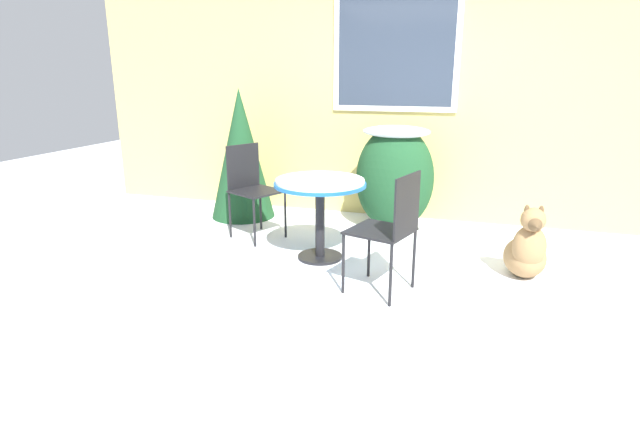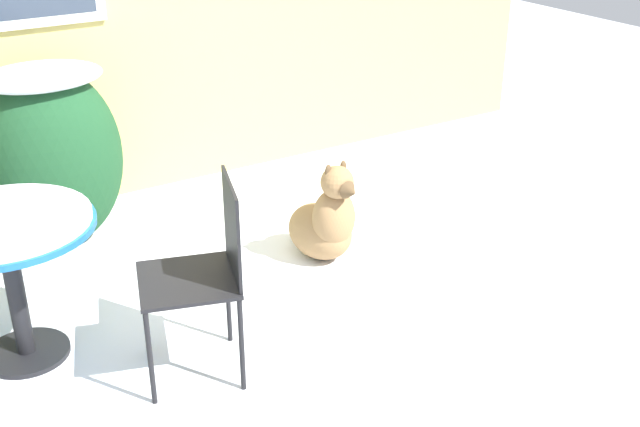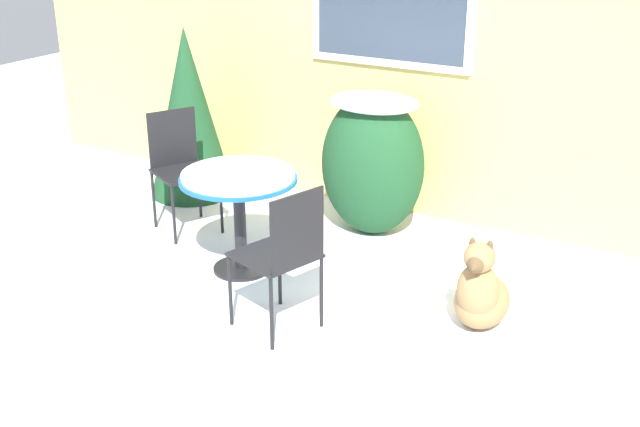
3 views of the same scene
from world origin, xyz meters
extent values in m
plane|color=white|center=(0.00, 0.00, 0.00)|extent=(16.00, 16.00, 0.00)
cube|color=tan|center=(0.00, 2.20, 1.45)|extent=(8.00, 0.06, 2.90)
cube|color=white|center=(-0.26, 2.16, 1.85)|extent=(1.39, 0.04, 1.26)
cube|color=#2D3847|center=(-0.26, 2.14, 1.85)|extent=(1.27, 0.01, 1.14)
ellipsoid|color=#194223|center=(-0.13, 1.65, 0.56)|extent=(0.83, 0.67, 1.12)
ellipsoid|color=white|center=(-0.13, 1.65, 1.06)|extent=(0.70, 0.57, 0.12)
cone|color=#194223|center=(-1.91, 1.63, 0.74)|extent=(0.74, 0.74, 1.49)
cylinder|color=black|center=(-0.63, 0.56, 0.01)|extent=(0.41, 0.41, 0.03)
cylinder|color=black|center=(-0.63, 0.56, 0.35)|extent=(0.09, 0.09, 0.65)
cylinder|color=#195699|center=(-0.63, 0.56, 0.69)|extent=(0.82, 0.82, 0.03)
cylinder|color=white|center=(-0.63, 0.56, 0.72)|extent=(0.79, 0.79, 0.03)
cube|color=black|center=(-1.41, 0.94, 0.49)|extent=(0.59, 0.59, 0.02)
cube|color=black|center=(-1.60, 1.04, 0.72)|extent=(0.20, 0.36, 0.45)
cylinder|color=black|center=(-1.33, 0.67, 0.24)|extent=(0.02, 0.02, 0.48)
cylinder|color=black|center=(-1.14, 1.03, 0.24)|extent=(0.02, 0.02, 0.48)
cylinder|color=black|center=(-1.68, 0.85, 0.24)|extent=(0.02, 0.02, 0.48)
cylinder|color=black|center=(-1.50, 1.21, 0.24)|extent=(0.02, 0.02, 0.48)
cube|color=black|center=(0.02, 0.02, 0.49)|extent=(0.55, 0.55, 0.02)
cube|color=black|center=(0.22, -0.05, 0.72)|extent=(0.13, 0.39, 0.45)
cylinder|color=black|center=(-0.11, 0.27, 0.24)|extent=(0.02, 0.02, 0.48)
cylinder|color=black|center=(-0.23, -0.12, 0.24)|extent=(0.02, 0.02, 0.48)
cylinder|color=black|center=(0.27, 0.15, 0.24)|extent=(0.02, 0.02, 0.48)
cylinder|color=black|center=(0.15, -0.23, 0.24)|extent=(0.02, 0.02, 0.48)
ellipsoid|color=#937047|center=(1.13, 0.67, 0.16)|extent=(0.37, 0.47, 0.32)
ellipsoid|color=#937047|center=(1.14, 0.54, 0.30)|extent=(0.28, 0.25, 0.35)
sphere|color=#937047|center=(1.14, 0.51, 0.53)|extent=(0.19, 0.19, 0.19)
cone|color=brown|center=(1.15, 0.38, 0.52)|extent=(0.11, 0.08, 0.10)
ellipsoid|color=brown|center=(1.08, 0.52, 0.60)|extent=(0.04, 0.03, 0.09)
ellipsoid|color=brown|center=(1.19, 0.53, 0.60)|extent=(0.04, 0.03, 0.09)
ellipsoid|color=#937047|center=(1.11, 0.88, 0.07)|extent=(0.08, 0.21, 0.06)
camera|label=1|loc=(0.65, -3.56, 1.64)|focal=28.00mm
camera|label=2|loc=(-1.12, -2.94, 2.30)|focal=45.00mm
camera|label=3|loc=(2.45, -3.67, 2.56)|focal=45.00mm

